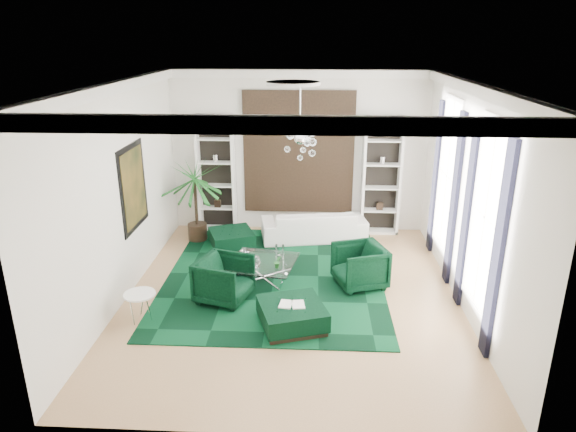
# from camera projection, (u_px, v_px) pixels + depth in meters

# --- Properties ---
(floor) EXTENTS (6.00, 7.00, 0.02)m
(floor) POSITION_uv_depth(u_px,v_px,m) (292.00, 296.00, 9.44)
(floor) COLOR tan
(floor) RESTS_ON ground
(ceiling) EXTENTS (6.00, 7.00, 0.02)m
(ceiling) POSITION_uv_depth(u_px,v_px,m) (292.00, 82.00, 8.16)
(ceiling) COLOR white
(ceiling) RESTS_ON ground
(wall_back) EXTENTS (6.00, 0.02, 3.80)m
(wall_back) POSITION_uv_depth(u_px,v_px,m) (299.00, 152.00, 12.10)
(wall_back) COLOR silver
(wall_back) RESTS_ON ground
(wall_front) EXTENTS (6.00, 0.02, 3.80)m
(wall_front) POSITION_uv_depth(u_px,v_px,m) (277.00, 294.00, 5.50)
(wall_front) COLOR silver
(wall_front) RESTS_ON ground
(wall_left) EXTENTS (0.02, 7.00, 3.80)m
(wall_left) POSITION_uv_depth(u_px,v_px,m) (120.00, 194.00, 8.95)
(wall_left) COLOR silver
(wall_left) RESTS_ON ground
(wall_right) EXTENTS (0.02, 7.00, 3.80)m
(wall_right) POSITION_uv_depth(u_px,v_px,m) (470.00, 199.00, 8.65)
(wall_right) COLOR silver
(wall_right) RESTS_ON ground
(crown_molding) EXTENTS (6.00, 7.00, 0.18)m
(crown_molding) POSITION_uv_depth(u_px,v_px,m) (292.00, 89.00, 8.20)
(crown_molding) COLOR white
(crown_molding) RESTS_ON ceiling
(ceiling_medallion) EXTENTS (0.90, 0.90, 0.05)m
(ceiling_medallion) POSITION_uv_depth(u_px,v_px,m) (293.00, 83.00, 8.46)
(ceiling_medallion) COLOR white
(ceiling_medallion) RESTS_ON ceiling
(tapestry) EXTENTS (2.50, 0.06, 2.80)m
(tapestry) POSITION_uv_depth(u_px,v_px,m) (299.00, 153.00, 12.06)
(tapestry) COLOR black
(tapestry) RESTS_ON wall_back
(shelving_left) EXTENTS (0.90, 0.38, 2.80)m
(shelving_left) POSITION_uv_depth(u_px,v_px,m) (216.00, 174.00, 12.18)
(shelving_left) COLOR white
(shelving_left) RESTS_ON floor
(shelving_right) EXTENTS (0.90, 0.38, 2.80)m
(shelving_right) POSITION_uv_depth(u_px,v_px,m) (381.00, 176.00, 11.99)
(shelving_right) COLOR white
(shelving_right) RESTS_ON floor
(painting) EXTENTS (0.04, 1.30, 1.60)m
(painting) POSITION_uv_depth(u_px,v_px,m) (134.00, 187.00, 9.53)
(painting) COLOR black
(painting) RESTS_ON wall_left
(window_near) EXTENTS (0.03, 1.10, 2.90)m
(window_near) POSITION_uv_depth(u_px,v_px,m) (485.00, 217.00, 7.81)
(window_near) COLOR white
(window_near) RESTS_ON wall_right
(curtain_near_a) EXTENTS (0.07, 0.30, 3.25)m
(curtain_near_a) POSITION_uv_depth(u_px,v_px,m) (498.00, 253.00, 7.16)
(curtain_near_a) COLOR black
(curtain_near_a) RESTS_ON floor
(curtain_near_b) EXTENTS (0.07, 0.30, 3.25)m
(curtain_near_b) POSITION_uv_depth(u_px,v_px,m) (467.00, 216.00, 8.63)
(curtain_near_b) COLOR black
(curtain_near_b) RESTS_ON floor
(window_far) EXTENTS (0.03, 1.10, 2.90)m
(window_far) POSITION_uv_depth(u_px,v_px,m) (447.00, 176.00, 10.06)
(window_far) COLOR white
(window_far) RESTS_ON wall_right
(curtain_far_a) EXTENTS (0.07, 0.30, 3.25)m
(curtain_far_a) POSITION_uv_depth(u_px,v_px,m) (454.00, 200.00, 9.42)
(curtain_far_a) COLOR black
(curtain_far_a) RESTS_ON floor
(curtain_far_b) EXTENTS (0.07, 0.30, 3.25)m
(curtain_far_b) POSITION_uv_depth(u_px,v_px,m) (436.00, 178.00, 10.88)
(curtain_far_b) COLOR black
(curtain_far_b) RESTS_ON floor
(rug) EXTENTS (4.20, 5.00, 0.02)m
(rug) POSITION_uv_depth(u_px,v_px,m) (274.00, 276.00, 10.18)
(rug) COLOR black
(rug) RESTS_ON floor
(sofa) EXTENTS (2.52, 1.33, 0.70)m
(sofa) POSITION_uv_depth(u_px,v_px,m) (314.00, 225.00, 11.93)
(sofa) COLOR white
(sofa) RESTS_ON floor
(armchair_left) EXTENTS (1.11, 1.09, 0.81)m
(armchair_left) POSITION_uv_depth(u_px,v_px,m) (224.00, 279.00, 9.14)
(armchair_left) COLOR black
(armchair_left) RESTS_ON floor
(armchair_right) EXTENTS (1.12, 1.11, 0.81)m
(armchair_right) POSITION_uv_depth(u_px,v_px,m) (360.00, 266.00, 9.67)
(armchair_right) COLOR black
(armchair_right) RESTS_ON floor
(coffee_table) EXTENTS (1.39, 1.39, 0.41)m
(coffee_table) POSITION_uv_depth(u_px,v_px,m) (263.00, 272.00, 9.90)
(coffee_table) COLOR white
(coffee_table) RESTS_ON floor
(ottoman_side) EXTENTS (1.16, 1.16, 0.40)m
(ottoman_side) POSITION_uv_depth(u_px,v_px,m) (232.00, 239.00, 11.47)
(ottoman_side) COLOR black
(ottoman_side) RESTS_ON floor
(ottoman_front) EXTENTS (1.26, 1.26, 0.40)m
(ottoman_front) POSITION_uv_depth(u_px,v_px,m) (292.00, 316.00, 8.36)
(ottoman_front) COLOR black
(ottoman_front) RESTS_ON floor
(book) EXTENTS (0.42, 0.28, 0.03)m
(book) POSITION_uv_depth(u_px,v_px,m) (292.00, 304.00, 8.29)
(book) COLOR white
(book) RESTS_ON ottoman_front
(side_table) EXTENTS (0.66, 0.66, 0.50)m
(side_table) POSITION_uv_depth(u_px,v_px,m) (141.00, 308.00, 8.51)
(side_table) COLOR white
(side_table) RESTS_ON floor
(palm) EXTENTS (1.87, 1.87, 2.40)m
(palm) POSITION_uv_depth(u_px,v_px,m) (195.00, 191.00, 11.58)
(palm) COLOR #19591E
(palm) RESTS_ON floor
(chandelier) EXTENTS (1.01, 1.01, 0.72)m
(chandelier) POSITION_uv_depth(u_px,v_px,m) (300.00, 139.00, 8.74)
(chandelier) COLOR white
(chandelier) RESTS_ON ceiling
(table_plant) EXTENTS (0.16, 0.15, 0.24)m
(table_plant) POSITION_uv_depth(u_px,v_px,m) (277.00, 262.00, 9.54)
(table_plant) COLOR #19591E
(table_plant) RESTS_ON coffee_table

